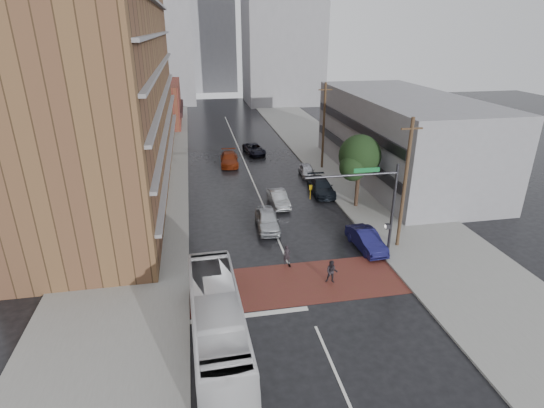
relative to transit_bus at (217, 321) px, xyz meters
name	(u,v)px	position (x,y,z in m)	size (l,w,h in m)	color
ground	(299,287)	(5.50, 4.47, -1.53)	(160.00, 160.00, 0.00)	black
crosswalk	(297,283)	(5.50, 4.97, -1.52)	(14.00, 5.00, 0.02)	maroon
sidewalk_west	(148,175)	(-6.00, 29.47, -1.45)	(9.00, 90.00, 0.15)	gray
sidewalk_east	(340,164)	(17.00, 29.47, -1.45)	(9.00, 90.00, 0.15)	gray
apartment_block	(105,45)	(-8.50, 28.47, 12.47)	(10.00, 44.00, 28.00)	brown
storefront_west	(156,103)	(-6.50, 58.47, 1.97)	(8.00, 16.00, 7.00)	maroon
building_east	(401,136)	(22.00, 24.47, 2.97)	(11.00, 26.00, 9.00)	gray
distant_tower_west	(148,25)	(-8.50, 82.47, 14.47)	(18.00, 16.00, 32.00)	gray
distant_tower_east	(283,15)	(19.50, 76.47, 16.47)	(16.00, 14.00, 36.00)	gray
distant_tower_center	(211,42)	(5.50, 99.47, 10.47)	(12.00, 10.00, 24.00)	gray
street_tree	(360,158)	(14.02, 16.51, 3.20)	(4.20, 4.10, 6.90)	#332319
signal_mast	(374,200)	(11.35, 6.97, 3.20)	(6.50, 0.30, 7.20)	#2D2D33
utility_pole_near	(405,184)	(14.30, 8.47, 3.61)	(1.60, 0.26, 10.00)	#473321
utility_pole_far	(324,126)	(14.30, 28.47, 3.61)	(1.60, 0.26, 10.00)	#473321
transit_bus	(217,321)	(0.00, 0.00, 0.00)	(2.57, 10.98, 3.06)	silver
pedestrian_a	(287,255)	(5.37, 7.47, -0.79)	(0.54, 0.35, 1.48)	black
pedestrian_b	(332,272)	(7.76, 4.63, -0.72)	(0.79, 0.61, 1.62)	black
car_travel_a	(267,220)	(5.02, 13.47, -0.73)	(1.88, 4.66, 1.59)	#B5B9BD
car_travel_b	(278,199)	(6.91, 18.17, -0.83)	(1.48, 4.25, 1.40)	#989A9F
car_travel_c	(229,159)	(3.53, 31.88, -0.78)	(2.10, 5.17, 1.50)	maroon
suv_travel	(254,149)	(7.24, 36.16, -0.86)	(2.22, 4.80, 1.34)	black
car_parked_near	(366,240)	(11.80, 8.62, -0.79)	(1.57, 4.50, 1.48)	#141345
car_parked_mid	(321,187)	(11.80, 20.47, -0.78)	(2.09, 5.13, 1.49)	black
car_parked_far	(307,171)	(11.80, 26.02, -0.88)	(1.54, 3.83, 1.30)	#B7B8BF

